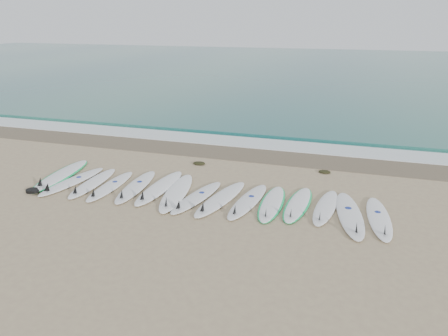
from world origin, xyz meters
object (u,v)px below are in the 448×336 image
(surfboard_0, at_px, (61,175))
(surfboard_14, at_px, (379,219))
(leash_coil, at_px, (33,191))
(surfboard_7, at_px, (196,198))

(surfboard_0, relative_size, surfboard_14, 1.17)
(surfboard_0, xyz_separation_m, leash_coil, (0.06, -1.29, -0.01))
(leash_coil, bearing_deg, surfboard_7, 11.36)
(surfboard_7, bearing_deg, surfboard_0, -175.48)
(surfboard_7, bearing_deg, leash_coil, -159.21)
(surfboard_0, xyz_separation_m, surfboard_7, (4.55, -0.39, 0.00))
(surfboard_7, relative_size, surfboard_14, 1.00)
(surfboard_0, distance_m, surfboard_14, 9.18)
(surfboard_7, height_order, leash_coil, surfboard_7)
(leash_coil, bearing_deg, surfboard_0, 92.81)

